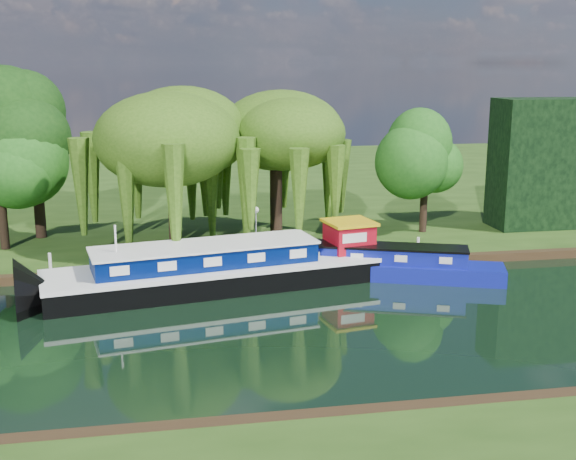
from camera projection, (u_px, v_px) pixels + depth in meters
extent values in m
plane|color=black|center=(278.00, 329.00, 29.34)|extent=(120.00, 120.00, 0.00)
cube|color=#203E11|center=(215.00, 186.00, 61.91)|extent=(120.00, 52.00, 0.45)
cube|color=black|center=(225.00, 278.00, 34.80)|extent=(17.31, 6.77, 1.13)
cube|color=silver|center=(225.00, 265.00, 34.65)|extent=(17.41, 6.87, 0.21)
cube|color=#02124B|center=(205.00, 255.00, 34.21)|extent=(10.80, 4.57, 0.89)
cube|color=silver|center=(205.00, 245.00, 34.09)|extent=(11.02, 4.79, 0.11)
cube|color=maroon|center=(349.00, 237.00, 36.71)|extent=(2.41, 2.41, 1.41)
cube|color=gold|center=(349.00, 222.00, 36.53)|extent=(2.68, 2.68, 0.15)
cylinder|color=silver|center=(116.00, 249.00, 32.65)|extent=(0.09, 0.09, 2.25)
cube|color=navy|center=(379.00, 271.00, 36.37)|extent=(12.25, 6.06, 0.92)
cube|color=navy|center=(379.00, 254.00, 36.18)|extent=(8.61, 4.34, 0.77)
cube|color=black|center=(380.00, 246.00, 36.08)|extent=(8.74, 4.47, 0.10)
cube|color=silver|center=(314.00, 255.00, 35.94)|extent=(0.60, 0.25, 0.33)
cube|color=silver|center=(357.00, 257.00, 35.59)|extent=(0.60, 0.25, 0.33)
cube|color=silver|center=(401.00, 259.00, 35.24)|extent=(0.60, 0.25, 0.33)
cube|color=silver|center=(446.00, 261.00, 34.88)|extent=(0.60, 0.25, 0.33)
imported|color=maroon|center=(94.00, 299.00, 33.04)|extent=(3.71, 3.12, 0.66)
cylinder|color=black|center=(174.00, 205.00, 39.56)|extent=(0.65, 0.65, 5.01)
ellipsoid|color=#2D4F11|center=(172.00, 139.00, 38.75)|extent=(7.00, 7.00, 4.52)
cylinder|color=black|center=(276.00, 203.00, 41.12)|extent=(0.66, 0.66, 4.66)
ellipsoid|color=#2D4F11|center=(276.00, 144.00, 40.36)|extent=(6.37, 6.37, 4.12)
cylinder|color=black|center=(1.00, 201.00, 39.62)|extent=(0.43, 0.43, 5.38)
cylinder|color=black|center=(37.00, 179.00, 42.09)|extent=(0.67, 0.67, 6.96)
ellipsoid|color=black|center=(33.00, 130.00, 41.45)|extent=(5.56, 5.56, 5.56)
cylinder|color=black|center=(424.00, 192.00, 43.78)|extent=(0.40, 0.40, 4.92)
ellipsoid|color=#1B4F13|center=(426.00, 159.00, 43.32)|extent=(3.94, 3.94, 3.94)
cube|color=black|center=(542.00, 163.00, 44.97)|extent=(6.00, 3.00, 8.00)
cylinder|color=silver|center=(256.00, 233.00, 39.15)|extent=(0.10, 0.10, 2.20)
sphere|color=white|center=(256.00, 210.00, 38.86)|extent=(0.36, 0.36, 0.36)
cylinder|color=silver|center=(50.00, 263.00, 35.50)|extent=(0.16, 0.16, 1.00)
cylinder|color=silver|center=(173.00, 257.00, 36.51)|extent=(0.16, 0.16, 1.00)
cylinder|color=silver|center=(309.00, 251.00, 37.69)|extent=(0.16, 0.16, 1.00)
cylinder|color=silver|center=(418.00, 246.00, 38.70)|extent=(0.16, 0.16, 1.00)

